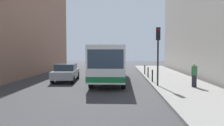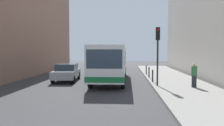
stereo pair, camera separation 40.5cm
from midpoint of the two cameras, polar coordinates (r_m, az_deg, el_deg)
name	(u,v)px [view 2 (the right image)]	position (r m, az deg, el deg)	size (l,w,h in m)	color
ground_plane	(108,85)	(17.54, -0.23, -5.49)	(80.00, 80.00, 0.00)	#38383A
sidewalk	(180,85)	(18.00, 17.26, -5.17)	(4.40, 40.00, 0.15)	gray
bus	(111,61)	(19.80, 0.29, 0.52)	(2.60, 11.04, 3.00)	white
car_beside_bus	(67,72)	(20.11, -10.65, -2.19)	(2.09, 4.51, 1.48)	#A5A8AD
car_behind_bus	(118,64)	(31.71, 1.85, -0.19)	(2.02, 4.48, 1.48)	silver
traffic_light	(158,45)	(16.39, 12.03, 4.38)	(0.28, 0.33, 4.10)	black
bollard_near	(153,76)	(18.46, 10.72, -3.15)	(0.11, 0.11, 0.95)	black
bollard_mid	(149,72)	(21.32, 9.75, -2.30)	(0.11, 0.11, 0.95)	black
bollard_far	(146,70)	(24.19, 9.01, -1.65)	(0.11, 0.11, 0.95)	black
pedestrian_near_signal	(194,75)	(16.43, 20.47, -2.86)	(0.38, 0.38, 1.65)	#26262D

